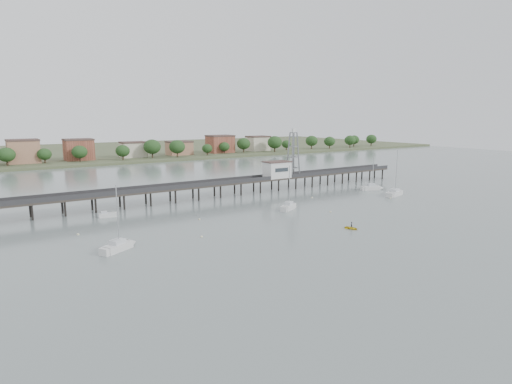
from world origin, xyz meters
The scene contains 13 objects.
ground_plane centered at (0.00, 0.00, 0.00)m, with size 500.00×500.00×0.00m, color slate.
pier centered at (0.00, 60.00, 3.79)m, with size 150.00×5.00×5.50m.
pier_building centered at (25.00, 60.00, 6.67)m, with size 8.40×5.40×5.30m.
lattice_tower centered at (31.50, 60.00, 11.10)m, with size 3.20×3.20×15.50m.
sailboat_c centered at (11.26, 35.49, 0.65)m, with size 7.15×5.22×11.75m.
sailboat_d centered at (50.16, 33.35, 0.63)m, with size 9.31×5.09×14.69m.
sailboat_e centered at (51.43, 43.08, 0.65)m, with size 7.48×4.51×12.00m.
sailboat_a centered at (-34.45, 25.47, 0.65)m, with size 7.50×5.58×12.32m.
white_tender centered at (-30.10, 51.87, 0.49)m, with size 4.35×2.45×1.59m.
yellow_dinghy centered at (9.78, 12.70, 0.00)m, with size 2.09×0.61×2.92m, color yellow.
dinghy_occupant centered at (9.78, 12.70, 0.00)m, with size 0.47×1.29×0.31m, color black.
mooring_buoys centered at (2.56, 33.89, 0.08)m, with size 83.75×19.91×0.39m.
far_shore centered at (0.36, 239.58, 0.95)m, with size 500.00×170.00×10.40m.
Camera 1 is at (-55.01, -48.82, 23.37)m, focal length 30.00 mm.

